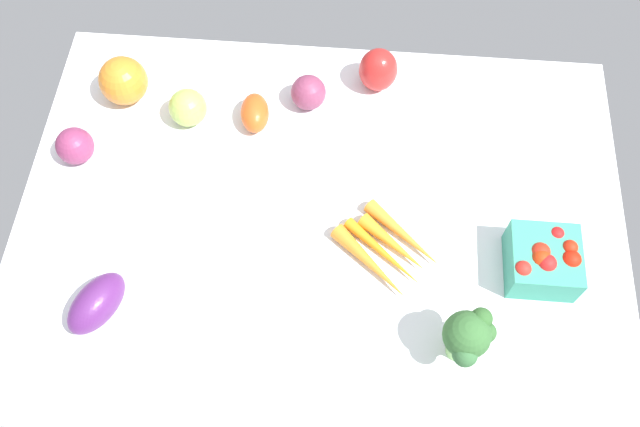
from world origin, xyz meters
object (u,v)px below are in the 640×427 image
at_px(red_onion_near_basket, 75,146).
at_px(heirloom_tomato_orange, 123,81).
at_px(heirloom_tomato_green, 188,108).
at_px(roma_tomato, 255,113).
at_px(eggplant, 97,303).
at_px(broccoli_head, 468,337).
at_px(bell_pepper_red, 378,70).
at_px(berry_basket, 544,260).
at_px(carrot_bunch, 387,249).
at_px(red_onion_center, 308,92).

xyz_separation_m(red_onion_near_basket, heirloom_tomato_orange, (0.06, 0.14, 0.01)).
distance_m(heirloom_tomato_green, red_onion_near_basket, 0.21).
height_order(red_onion_near_basket, roma_tomato, red_onion_near_basket).
xyz_separation_m(eggplant, heirloom_tomato_orange, (-0.05, 0.42, 0.01)).
bearing_deg(red_onion_near_basket, roma_tomato, 18.27).
relative_size(heirloom_tomato_green, broccoli_head, 0.59).
distance_m(heirloom_tomato_green, eggplant, 0.39).
bearing_deg(bell_pepper_red, berry_basket, -52.32).
xyz_separation_m(heirloom_tomato_green, roma_tomato, (0.12, 0.00, -0.01)).
bearing_deg(heirloom_tomato_green, broccoli_head, -39.49).
bearing_deg(broccoli_head, red_onion_near_basket, 155.56).
height_order(broccoli_head, red_onion_near_basket, broccoli_head).
relative_size(red_onion_near_basket, heirloom_tomato_orange, 0.74).
xyz_separation_m(carrot_bunch, berry_basket, (0.25, -0.01, 0.03)).
bearing_deg(carrot_bunch, roma_tomato, 135.37).
distance_m(red_onion_near_basket, roma_tomato, 0.32).
distance_m(roma_tomato, red_onion_center, 0.11).
height_order(berry_basket, roma_tomato, berry_basket).
bearing_deg(eggplant, red_onion_near_basket, 48.53).
bearing_deg(red_onion_center, red_onion_near_basket, -159.40).
distance_m(bell_pepper_red, red_onion_center, 0.14).
xyz_separation_m(heirloom_tomato_green, eggplant, (-0.08, -0.38, -0.00)).
relative_size(berry_basket, red_onion_center, 1.69).
height_order(carrot_bunch, red_onion_center, red_onion_center).
height_order(eggplant, heirloom_tomato_orange, heirloom_tomato_orange).
xyz_separation_m(heirloom_tomato_green, red_onion_near_basket, (-0.18, -0.10, -0.00)).
bearing_deg(roma_tomato, red_onion_near_basket, -79.02).
relative_size(carrot_bunch, broccoli_head, 1.64).
bearing_deg(red_onion_near_basket, berry_basket, -11.09).
bearing_deg(red_onion_center, bell_pepper_red, 23.42).
bearing_deg(eggplant, roma_tomato, 0.69).
relative_size(eggplant, red_onion_near_basket, 1.71).
relative_size(eggplant, heirloom_tomato_orange, 1.26).
bearing_deg(bell_pepper_red, carrot_bunch, -84.86).
bearing_deg(heirloom_tomato_green, red_onion_near_basket, -152.33).
bearing_deg(heirloom_tomato_green, berry_basket, -22.32).
xyz_separation_m(broccoli_head, red_onion_center, (-0.27, 0.46, -0.04)).
bearing_deg(bell_pepper_red, red_onion_near_basket, -158.72).
relative_size(red_onion_near_basket, roma_tomato, 0.82).
relative_size(broccoli_head, red_onion_center, 1.81).
height_order(carrot_bunch, berry_basket, berry_basket).
height_order(berry_basket, red_onion_near_basket, berry_basket).
distance_m(carrot_bunch, roma_tomato, 0.35).
relative_size(carrot_bunch, heirloom_tomato_orange, 2.16).
height_order(carrot_bunch, red_onion_near_basket, red_onion_near_basket).
xyz_separation_m(carrot_bunch, heirloom_tomato_orange, (-0.50, 0.29, 0.03)).
distance_m(red_onion_near_basket, heirloom_tomato_orange, 0.15).
bearing_deg(carrot_bunch, eggplant, -163.10).
bearing_deg(eggplant, red_onion_center, -5.94).
relative_size(heirloom_tomato_green, heirloom_tomato_orange, 0.78).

